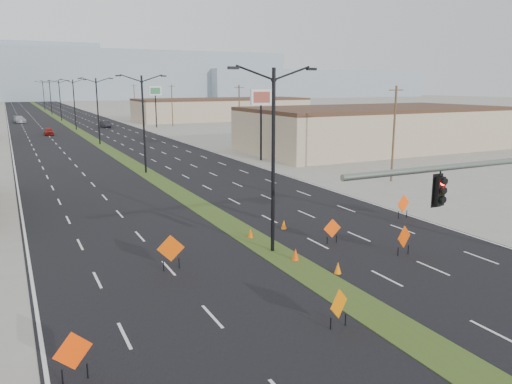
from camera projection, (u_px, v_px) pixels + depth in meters
name	position (u px, v px, depth m)	size (l,w,h in m)	color
ground	(436.00, 352.00, 17.42)	(600.00, 600.00, 0.00)	gray
road_surface	(74.00, 128.00, 104.85)	(25.00, 400.00, 0.02)	black
median_strip	(74.00, 128.00, 104.85)	(2.00, 400.00, 0.04)	#384C1B
building_se_near	(372.00, 130.00, 71.01)	(36.00, 18.00, 5.50)	tan
building_se_far	(222.00, 110.00, 129.64)	(44.00, 16.00, 5.00)	tan
mesa_center	(101.00, 75.00, 294.18)	(220.00, 50.00, 28.00)	#899BAA
mesa_east	(310.00, 84.00, 347.59)	(160.00, 50.00, 18.00)	#899BAA
streetlight_0	(273.00, 155.00, 26.76)	(5.15, 0.24, 10.02)	black
streetlight_1	(144.00, 121.00, 51.24)	(5.15, 0.24, 10.02)	black
streetlight_2	(98.00, 109.00, 75.72)	(5.15, 0.24, 10.02)	black
streetlight_3	(74.00, 103.00, 100.20)	(5.15, 0.24, 10.02)	black
streetlight_4	(60.00, 99.00, 124.68)	(5.15, 0.24, 10.02)	black
streetlight_5	(50.00, 96.00, 149.16)	(5.15, 0.24, 10.02)	black
streetlight_6	(44.00, 95.00, 173.64)	(5.15, 0.24, 10.02)	black
utility_pole_0	(394.00, 132.00, 47.01)	(1.60, 0.20, 9.00)	#4C3823
utility_pole_1	(239.00, 113.00, 77.61)	(1.60, 0.20, 9.00)	#4C3823
utility_pole_2	(172.00, 105.00, 108.21)	(1.60, 0.20, 9.00)	#4C3823
utility_pole_3	(135.00, 100.00, 138.81)	(1.60, 0.20, 9.00)	#4C3823
car_left	(49.00, 131.00, 90.66)	(1.58, 3.92, 1.33)	maroon
car_mid	(106.00, 124.00, 106.30)	(1.49, 4.28, 1.41)	black
car_far	(20.00, 120.00, 118.97)	(2.22, 5.47, 1.59)	#A0A4AA
construction_sign_0	(73.00, 353.00, 15.48)	(1.24, 0.42, 1.71)	#FF3F05
construction_sign_1	(339.00, 305.00, 18.97)	(1.10, 0.51, 1.58)	#DC6704
construction_sign_2	(171.00, 249.00, 24.87)	(1.37, 0.27, 1.84)	#DC4804
construction_sign_3	(332.00, 229.00, 29.09)	(1.12, 0.15, 1.49)	#FF4805
construction_sign_4	(404.00, 238.00, 27.09)	(1.21, 0.40, 1.66)	#DD4104
construction_sign_5	(403.00, 204.00, 34.48)	(1.27, 0.31, 1.72)	#FF4705
cone_0	(295.00, 255.00, 26.36)	(0.41, 0.41, 0.68)	#F04205
cone_1	(338.00, 268.00, 24.55)	(0.36, 0.36, 0.60)	orange
cone_2	(284.00, 225.00, 32.10)	(0.36, 0.36, 0.60)	orange
cone_3	(251.00, 233.00, 30.22)	(0.36, 0.36, 0.61)	#DC4F04
pole_sign_east_near	(261.00, 103.00, 59.88)	(2.79, 0.48, 8.52)	black
pole_sign_east_far	(155.00, 94.00, 105.11)	(2.83, 0.89, 8.64)	black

